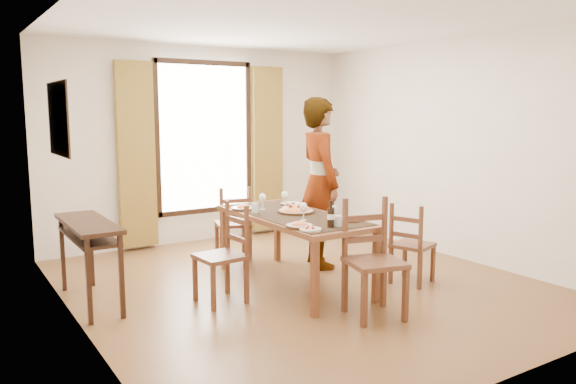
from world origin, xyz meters
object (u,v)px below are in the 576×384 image
console_table (88,233)px  man (320,183)px  dining_table (293,221)px  pasta_platter (296,208)px

console_table → man: man is taller
console_table → dining_table: (1.94, -0.54, 0.00)m
console_table → pasta_platter: (2.02, -0.48, 0.12)m
dining_table → man: bearing=34.5°
dining_table → man: (0.67, 0.46, 0.30)m
console_table → dining_table: console_table is taller
dining_table → pasta_platter: (0.08, 0.06, 0.12)m
pasta_platter → dining_table: bearing=-141.4°
man → console_table: bearing=101.5°
pasta_platter → man: bearing=33.9°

